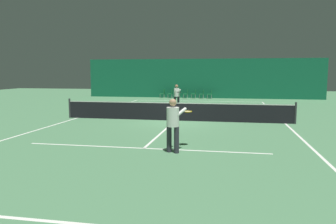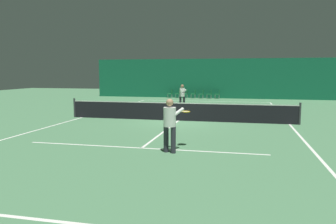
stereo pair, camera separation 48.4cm
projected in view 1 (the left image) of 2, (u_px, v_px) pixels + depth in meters
The scene contains 19 objects.
ground_plane at pixel (175, 121), 17.12m from camera, with size 60.00×60.00×0.00m, color #4C7F56.
backdrop_curtain at pixel (201, 78), 31.96m from camera, with size 23.00×0.12×3.82m.
court_line_baseline_far at pixel (197, 101), 28.73m from camera, with size 11.00×0.10×0.00m.
court_line_baseline_near at pixel (60, 222), 5.51m from camera, with size 11.00×0.10×0.00m.
court_line_service_far at pixel (190, 108), 23.36m from camera, with size 8.25×0.10×0.00m.
court_line_service_near at pixel (144, 148), 10.88m from camera, with size 8.25×0.10×0.00m.
court_line_sideline_left at pixel (78, 118), 18.13m from camera, with size 0.10×23.80×0.00m.
court_line_sideline_right at pixel (285, 124), 16.11m from camera, with size 0.10×23.80×0.00m.
court_line_centre at pixel (175, 121), 17.12m from camera, with size 0.10×12.80×0.00m.
tennis_net at pixel (175, 111), 17.06m from camera, with size 12.00×0.10×1.07m.
player_near at pixel (173, 121), 10.23m from camera, with size 0.78×1.41×1.70m.
player_far at pixel (177, 94), 23.10m from camera, with size 0.77×1.39×1.66m.
courtside_chair_0 at pixel (163, 93), 32.28m from camera, with size 0.44×0.44×0.84m.
courtside_chair_1 at pixel (171, 93), 32.14m from camera, with size 0.44×0.44×0.84m.
courtside_chair_2 at pixel (178, 93), 31.99m from camera, with size 0.44×0.44×0.84m.
courtside_chair_3 at pixel (186, 93), 31.85m from camera, with size 0.44×0.44×0.84m.
courtside_chair_4 at pixel (194, 93), 31.71m from camera, with size 0.44×0.44×0.84m.
courtside_chair_5 at pixel (202, 93), 31.57m from camera, with size 0.44×0.44×0.84m.
courtside_chair_6 at pixel (210, 94), 31.42m from camera, with size 0.44×0.44×0.84m.
Camera 1 is at (2.77, -16.72, 2.51)m, focal length 35.00 mm.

